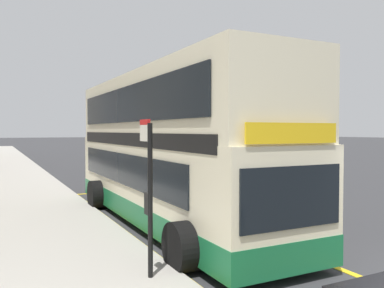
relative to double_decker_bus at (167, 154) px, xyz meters
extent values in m
plane|color=#333335|center=(2.46, 25.09, -2.07)|extent=(260.00, 260.00, 0.00)
cube|color=beige|center=(0.01, 0.01, -0.72)|extent=(2.49, 11.12, 2.30)
cube|color=beige|center=(0.01, 0.01, 1.38)|extent=(2.46, 10.90, 1.90)
cube|color=#196B3D|center=(0.01, 0.01, -1.57)|extent=(2.51, 11.14, 0.60)
cube|color=black|center=(0.01, 0.01, 0.45)|extent=(2.52, 10.23, 0.36)
cube|color=black|center=(-1.26, 0.41, -0.42)|extent=(0.04, 8.90, 0.90)
cube|color=black|center=(-1.26, 0.01, 1.43)|extent=(0.04, 9.79, 1.00)
cube|color=black|center=(0.01, -5.57, -0.47)|extent=(2.19, 0.04, 1.10)
cube|color=yellow|center=(0.01, -5.57, 0.65)|extent=(1.99, 0.04, 0.36)
cylinder|color=black|center=(-1.33, -3.99, -1.57)|extent=(0.56, 1.00, 1.00)
cylinder|color=black|center=(1.34, -3.99, -1.57)|extent=(0.56, 1.00, 1.00)
cylinder|color=black|center=(-1.33, 3.07, -1.57)|extent=(0.56, 1.00, 1.00)
cylinder|color=black|center=(1.34, 3.07, -1.57)|extent=(0.56, 1.00, 1.00)
cube|color=gold|center=(-1.46, 0.01, -2.06)|extent=(0.16, 13.29, 0.01)
cube|color=gold|center=(1.50, 0.01, -2.06)|extent=(0.16, 13.29, 0.01)
cube|color=gold|center=(0.02, 6.57, -2.06)|extent=(3.12, 0.16, 0.01)
cylinder|color=black|center=(-2.15, -4.31, -0.55)|extent=(0.09, 0.09, 2.76)
cube|color=silver|center=(-2.15, -4.05, 0.65)|extent=(0.05, 0.42, 0.30)
cube|color=red|center=(-2.15, -4.05, 0.85)|extent=(0.05, 0.42, 0.10)
cube|color=black|center=(-2.15, -4.21, -0.63)|extent=(0.06, 0.28, 0.40)
cube|color=black|center=(7.37, 12.26, -1.41)|extent=(1.76, 4.20, 0.72)
cube|color=black|center=(7.37, 12.16, -0.75)|extent=(1.52, 1.90, 0.60)
cylinder|color=black|center=(6.44, 13.56, -1.77)|extent=(0.22, 0.60, 0.60)
cylinder|color=black|center=(8.31, 13.56, -1.77)|extent=(0.22, 0.60, 0.60)
cylinder|color=black|center=(6.44, 10.96, -1.77)|extent=(0.22, 0.60, 0.60)
cylinder|color=black|center=(8.31, 10.96, -1.77)|extent=(0.22, 0.60, 0.60)
camera|label=1|loc=(-4.66, -10.93, 0.70)|focal=37.28mm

